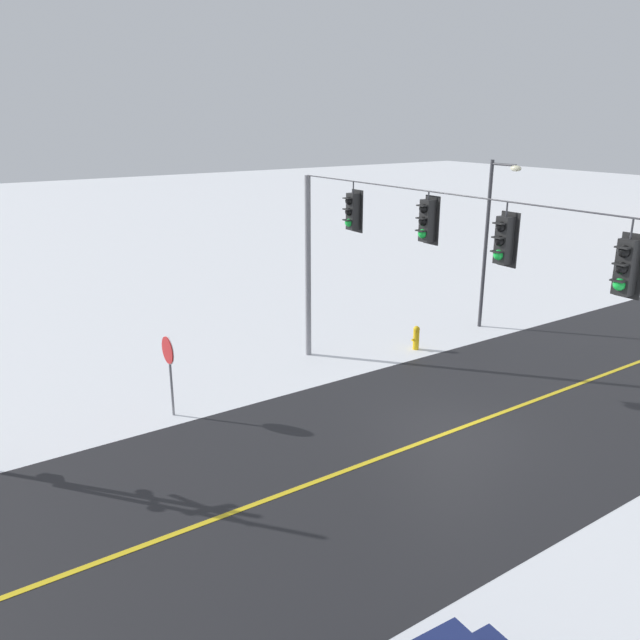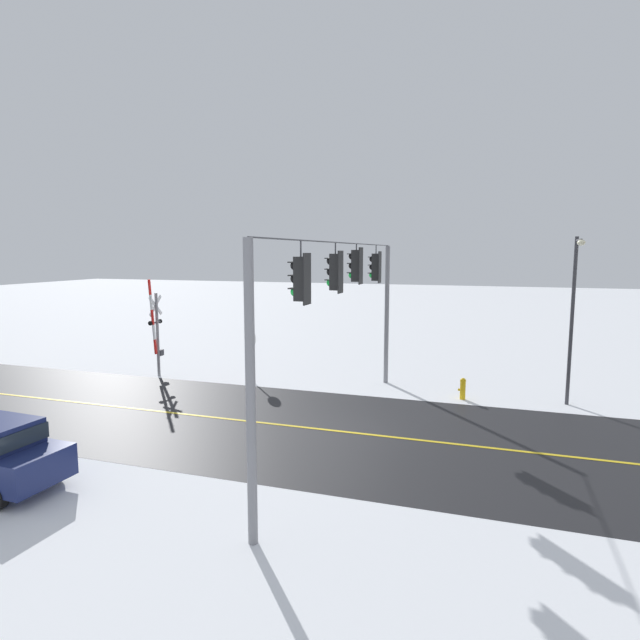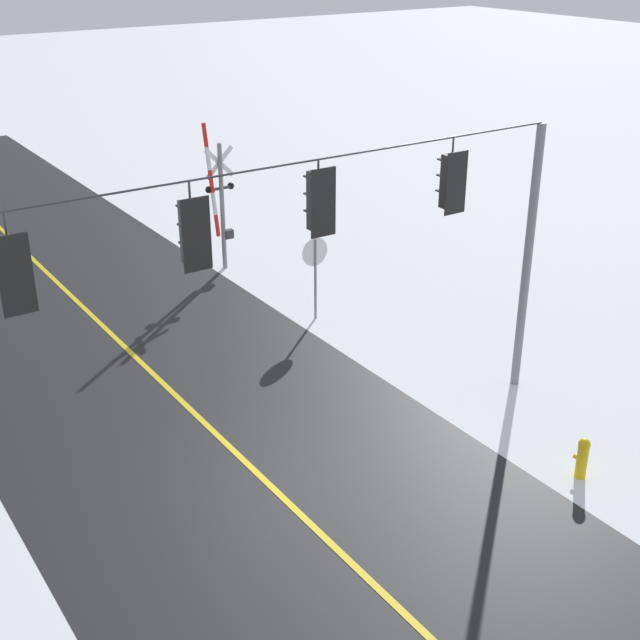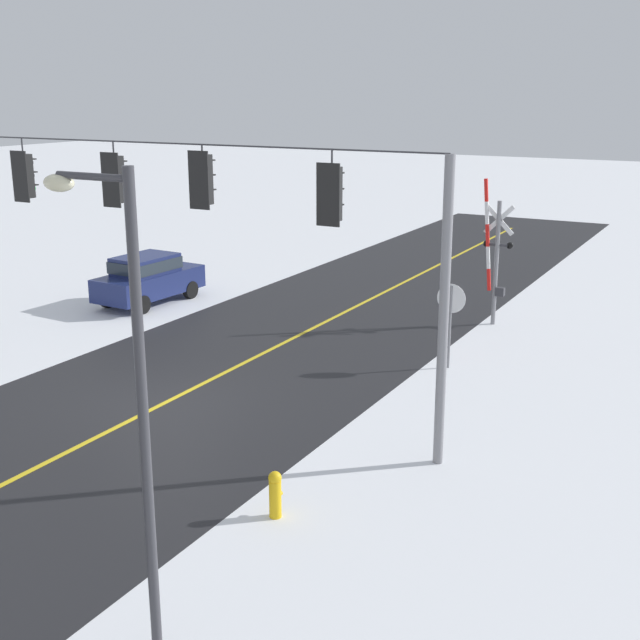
# 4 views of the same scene
# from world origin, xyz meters

# --- Properties ---
(ground_plane) EXTENTS (160.00, 160.00, 0.00)m
(ground_plane) POSITION_xyz_m (0.00, 0.00, 0.00)
(ground_plane) COLOR white
(signal_span) EXTENTS (14.20, 0.47, 6.22)m
(signal_span) POSITION_xyz_m (-0.09, -0.01, 4.42)
(signal_span) COLOR gray
(signal_span) RESTS_ON ground
(stop_sign) EXTENTS (0.80, 0.09, 2.35)m
(stop_sign) POSITION_xyz_m (-5.12, -5.80, 1.71)
(stop_sign) COLOR gray
(stop_sign) RESTS_ON ground
(railroad_crossing) EXTENTS (1.03, 0.31, 4.67)m
(railroad_crossing) POSITION_xyz_m (-4.84, -10.65, 2.28)
(railroad_crossing) COLOR gray
(railroad_crossing) RESTS_ON ground
(fire_hydrant) EXTENTS (0.24, 0.31, 0.88)m
(fire_hydrant) POSITION_xyz_m (-5.26, 3.49, 0.47)
(fire_hydrant) COLOR gold
(fire_hydrant) RESTS_ON ground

